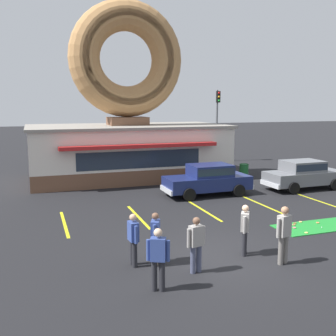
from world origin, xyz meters
The scene contains 25 objects.
ground_plane centered at (0.00, 0.00, 0.00)m, with size 160.00×160.00×0.00m, color black.
donut_shop_building centered at (0.31, 13.94, 3.74)m, with size 12.30×6.75×10.96m.
putting_mat centered at (5.05, 1.41, 0.01)m, with size 3.93×1.45×0.03m, color #1E842D.
mini_donut_near_left centered at (3.94, 1.79, 0.05)m, with size 0.13×0.13×0.04m, color #A5724C.
mini_donut_near_right centered at (5.00, 1.72, 0.05)m, with size 0.13×0.13×0.04m, color #D17F47.
mini_donut_mid_left centered at (4.11, 1.95, 0.05)m, with size 0.13×0.13×0.04m, color brown.
mini_donut_mid_right centered at (3.73, 1.48, 0.05)m, with size 0.13×0.13×0.04m, color #D8667F.
mini_donut_far_left centered at (4.44, 2.04, 0.05)m, with size 0.13×0.13×0.04m, color #E5C666.
mini_donut_extra centered at (3.78, 0.86, 0.05)m, with size 0.13×0.13×0.04m, color #E5C666.
golf_ball centered at (4.72, 1.17, 0.05)m, with size 0.04×0.04×0.04m, color white.
car_grey centered at (8.64, 7.30, 0.87)m, with size 4.59×2.04×1.60m.
car_navy centered at (3.02, 7.70, 0.87)m, with size 4.57×2.01×1.60m.
pedestrian_blue_sweater_man centered at (-2.64, -1.57, 0.90)m, with size 0.55×0.38×1.64m.
pedestrian_hooded_kid centered at (1.34, -1.15, 0.97)m, with size 0.58×0.33×1.74m.
pedestrian_leather_jacket_man centered at (-1.31, -0.87, 0.88)m, with size 0.59×0.31×1.60m.
pedestrian_clipboard_woman centered at (0.63, -0.16, 0.88)m, with size 0.41×0.51×1.60m.
pedestrian_beanie_man centered at (-2.20, 0.07, 0.85)m, with size 0.37×0.55×1.56m.
pedestrian_crossing_woman centered at (-2.85, 0.14, 0.86)m, with size 0.27×0.59×1.57m.
trash_bin centered at (7.00, 10.94, 0.50)m, with size 0.57×0.57×0.97m.
traffic_light_pole centered at (8.83, 18.55, 3.71)m, with size 0.28×0.47×5.80m.
parking_stripe_far_left centered at (-4.42, 5.00, 0.00)m, with size 0.12×3.60×0.01m, color yellow.
parking_stripe_left centered at (-1.42, 5.00, 0.00)m, with size 0.12×3.60×0.01m, color yellow.
parking_stripe_mid_left centered at (1.58, 5.00, 0.00)m, with size 0.12×3.60×0.01m, color yellow.
parking_stripe_centre centered at (4.58, 5.00, 0.00)m, with size 0.12×3.60×0.01m, color yellow.
parking_stripe_mid_right centered at (7.58, 5.00, 0.00)m, with size 0.12×3.60×0.01m, color yellow.
Camera 1 is at (-5.45, -10.43, 4.65)m, focal length 42.00 mm.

